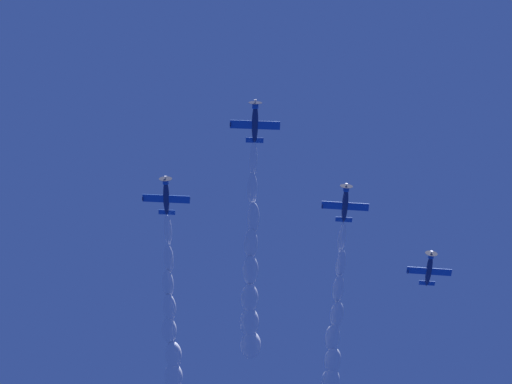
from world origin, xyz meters
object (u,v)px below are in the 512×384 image
(airplane_lead, at_px, (255,122))
(airplane_left_wingman, at_px, (345,203))
(airplane_slot_tail, at_px, (429,269))
(airplane_right_wingman, at_px, (166,196))

(airplane_lead, distance_m, airplane_left_wingman, 21.64)
(airplane_lead, distance_m, airplane_slot_tail, 43.00)
(airplane_slot_tail, bearing_deg, airplane_left_wingman, 37.78)
(airplane_left_wingman, height_order, airplane_slot_tail, airplane_left_wingman)
(airplane_left_wingman, bearing_deg, airplane_right_wingman, 1.04)
(airplane_lead, bearing_deg, airplane_slot_tail, -140.29)
(airplane_right_wingman, bearing_deg, airplane_left_wingman, -178.96)
(airplane_left_wingman, bearing_deg, airplane_slot_tail, -142.22)
(airplane_right_wingman, xyz_separation_m, airplane_slot_tail, (-47.75, -13.66, 0.09))
(airplane_left_wingman, xyz_separation_m, airplane_right_wingman, (30.85, 0.56, -0.51))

